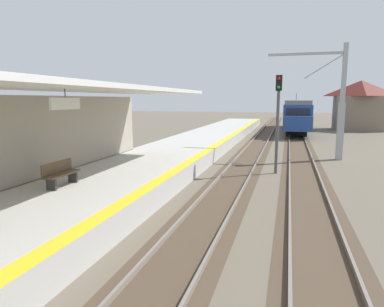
{
  "coord_description": "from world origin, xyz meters",
  "views": [
    {
      "loc": [
        4.4,
        0.61,
        3.94
      ],
      "look_at": [
        1.24,
        11.79,
        2.1
      ],
      "focal_mm": 31.87,
      "sensor_mm": 36.0,
      "label": 1
    }
  ],
  "objects": [
    {
      "name": "station_platform",
      "position": [
        -2.5,
        16.0,
        0.45
      ],
      "size": [
        5.0,
        80.0,
        0.91
      ],
      "color": "#B7B5AD",
      "rests_on": "ground"
    },
    {
      "name": "distant_trackside_house",
      "position": [
        13.24,
        49.5,
        3.34
      ],
      "size": [
        6.6,
        5.28,
        6.4
      ],
      "color": "#7F705B",
      "rests_on": "ground"
    },
    {
      "name": "catenary_pylon_far_side",
      "position": [
        7.41,
        24.72,
        3.6
      ],
      "size": [
        5.0,
        0.4,
        7.5
      ],
      "color": "#9EA3A8",
      "rests_on": "ground"
    },
    {
      "name": "track_pair_nearest_platform",
      "position": [
        1.9,
        20.0,
        0.05
      ],
      "size": [
        2.34,
        120.0,
        0.16
      ],
      "color": "#4C3D2D",
      "rests_on": "ground"
    },
    {
      "name": "track_pair_middle",
      "position": [
        5.3,
        20.0,
        0.05
      ],
      "size": [
        2.34,
        120.0,
        0.16
      ],
      "color": "#4C3D2D",
      "rests_on": "ground"
    },
    {
      "name": "platform_bench",
      "position": [
        -3.29,
        10.68,
        1.37
      ],
      "size": [
        0.45,
        1.6,
        0.88
      ],
      "color": "brown",
      "rests_on": "station_platform"
    },
    {
      "name": "approaching_train",
      "position": [
        5.3,
        45.36,
        2.18
      ],
      "size": [
        2.93,
        19.6,
        4.76
      ],
      "color": "navy",
      "rests_on": "ground"
    },
    {
      "name": "rail_signal_post",
      "position": [
        3.85,
        19.18,
        3.19
      ],
      "size": [
        0.32,
        0.34,
        5.2
      ],
      "color": "#4C4C4C",
      "rests_on": "ground"
    }
  ]
}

